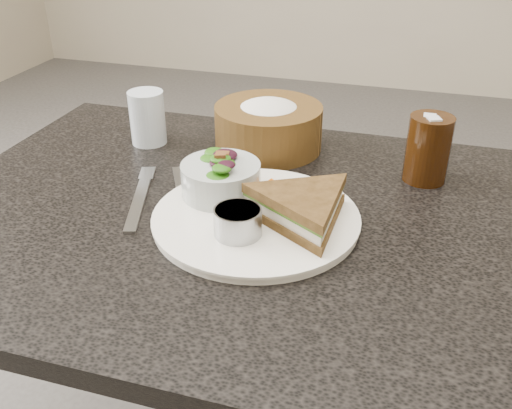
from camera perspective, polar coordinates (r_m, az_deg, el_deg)
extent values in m
cube|color=black|center=(1.08, -0.05, -18.13)|extent=(1.00, 0.70, 0.75)
cylinder|color=white|center=(0.82, 0.00, -1.44)|extent=(0.29, 0.29, 0.01)
cylinder|color=gray|center=(0.76, -1.83, -1.77)|extent=(0.08, 0.08, 0.04)
cone|color=#FB6703|center=(0.86, 1.55, 1.75)|extent=(0.10, 0.10, 0.03)
cube|color=#A4A4A4|center=(0.89, -11.62, 0.38)|extent=(0.07, 0.18, 0.00)
cube|color=gray|center=(0.90, -7.48, 1.00)|extent=(0.10, 0.18, 0.00)
cylinder|color=silver|center=(1.08, -10.80, 8.53)|extent=(0.08, 0.08, 0.10)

